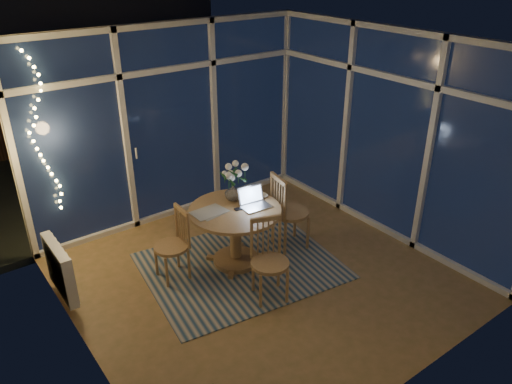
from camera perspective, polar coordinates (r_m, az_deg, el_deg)
floor at (r=5.83m, az=0.52°, el=-9.58°), size 4.00×4.00×0.00m
ceiling at (r=4.79m, az=0.65°, el=16.51°), size 4.00×4.00×0.00m
wall_back at (r=6.76m, az=-9.81°, el=7.72°), size 4.00×0.04×2.60m
wall_front at (r=3.97m, az=18.48°, el=-7.50°), size 4.00×0.04×2.60m
wall_left at (r=4.39m, az=-20.75°, el=-4.37°), size 0.04×4.00×2.60m
wall_right at (r=6.49m, az=14.88°, el=6.42°), size 0.04×4.00×2.60m
window_wall_back at (r=6.73m, az=-9.65°, el=7.64°), size 4.00×0.10×2.60m
window_wall_right at (r=6.46m, az=14.65°, el=6.36°), size 0.10×4.00×2.60m
radiator at (r=5.62m, az=-21.53°, el=-8.23°), size 0.10×0.70×0.58m
fairy_lights at (r=6.06m, az=-23.39°, el=5.96°), size 0.24×0.10×1.85m
garden_patio at (r=10.00m, az=-14.73°, el=5.12°), size 12.00×6.00×0.10m
garden_fence at (r=10.01m, az=-19.17°, el=10.35°), size 11.00×0.08×1.80m
neighbour_roof at (r=12.71m, az=-23.43°, el=18.87°), size 7.00×3.00×2.20m
garden_shrubs at (r=8.01m, az=-19.11°, el=3.10°), size 0.90×0.90×0.90m
rug at (r=5.98m, az=-1.74°, el=-8.42°), size 2.40×2.02×0.01m
dining_table at (r=5.86m, az=-2.35°, el=-5.10°), size 1.20×1.20×0.73m
chair_left at (r=5.64m, az=-9.70°, el=-6.01°), size 0.41×0.41×0.87m
chair_right at (r=6.12m, az=4.01°, el=-2.14°), size 0.55×0.55×1.01m
chair_front at (r=5.25m, az=1.63°, el=-7.95°), size 0.55×0.55×0.92m
laptop at (r=5.66m, az=-0.02°, el=-0.68°), size 0.35×0.30×0.24m
flower_vase at (r=5.84m, az=-2.67°, el=0.02°), size 0.23×0.23×0.21m
bowl at (r=5.93m, az=0.68°, el=-0.43°), size 0.17×0.17×0.04m
newspapers at (r=5.60m, az=-5.12°, el=-2.44°), size 0.35×0.28×0.01m
phone at (r=5.68m, az=-1.87°, el=-1.91°), size 0.13×0.08×0.01m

